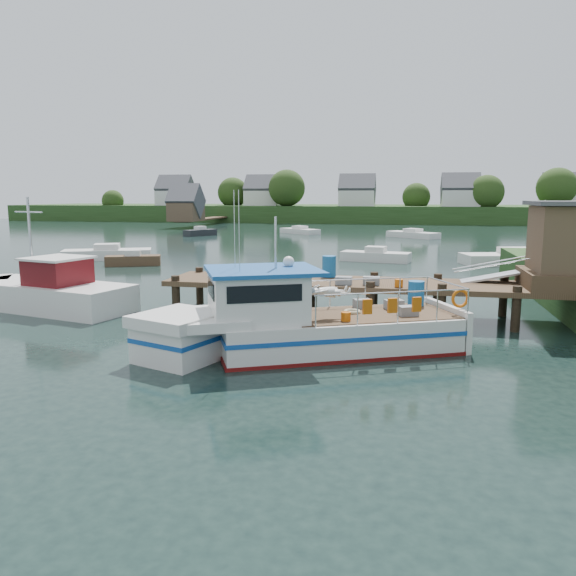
% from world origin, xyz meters
% --- Properties ---
extents(ground_plane, '(160.00, 160.00, 0.00)m').
position_xyz_m(ground_plane, '(0.00, 0.00, 0.00)').
color(ground_plane, black).
extents(far_shore, '(140.00, 42.55, 9.22)m').
position_xyz_m(far_shore, '(0.01, 82.37, 2.10)').
color(far_shore, '#27461D').
rests_on(far_shore, ground).
extents(dock, '(16.60, 3.00, 4.78)m').
position_xyz_m(dock, '(6.51, 0.01, 2.24)').
color(dock, '#4A3523').
rests_on(dock, ground).
extents(lobster_boat, '(9.61, 6.23, 4.84)m').
position_xyz_m(lobster_boat, '(0.13, -5.44, 0.88)').
color(lobster_boat, silver).
rests_on(lobster_boat, ground).
extents(work_boat, '(8.79, 4.36, 4.61)m').
position_xyz_m(work_boat, '(-11.54, -1.03, 0.73)').
color(work_boat, silver).
rests_on(work_boat, ground).
extents(moored_rowboat, '(3.79, 2.47, 1.04)m').
position_xyz_m(moored_rowboat, '(-14.76, 13.33, 0.39)').
color(moored_rowboat, '#4A3523').
rests_on(moored_rowboat, ground).
extents(moored_far, '(6.04, 5.44, 1.04)m').
position_xyz_m(moored_far, '(4.10, 42.92, 0.38)').
color(moored_far, silver).
rests_on(moored_far, ground).
extents(moored_a, '(6.60, 4.48, 1.16)m').
position_xyz_m(moored_a, '(-18.32, 16.30, 0.43)').
color(moored_a, silver).
rests_on(moored_a, ground).
extents(moored_b, '(5.09, 2.55, 1.08)m').
position_xyz_m(moored_b, '(1.19, 18.98, 0.40)').
color(moored_b, silver).
rests_on(moored_b, ground).
extents(moored_c, '(7.66, 4.30, 1.15)m').
position_xyz_m(moored_c, '(10.69, 19.13, 0.43)').
color(moored_c, silver).
rests_on(moored_c, ground).
extents(moored_d, '(5.59, 5.11, 0.96)m').
position_xyz_m(moored_d, '(-9.55, 47.21, 0.36)').
color(moored_d, silver).
rests_on(moored_d, ground).
extents(moored_e, '(3.24, 4.18, 1.12)m').
position_xyz_m(moored_e, '(-20.43, 41.37, 0.41)').
color(moored_e, black).
rests_on(moored_e, ground).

